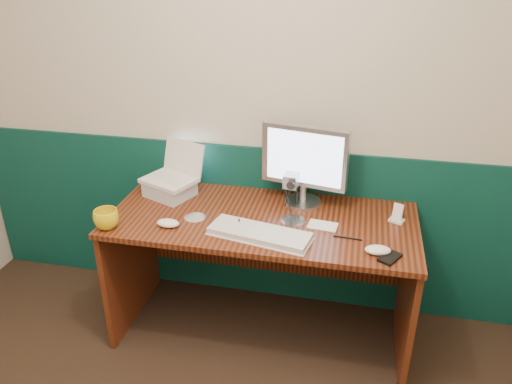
% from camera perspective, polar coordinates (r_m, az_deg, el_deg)
% --- Properties ---
extents(back_wall, '(3.50, 0.04, 2.50)m').
position_cam_1_polar(back_wall, '(2.78, -0.93, 10.10)').
color(back_wall, beige).
rests_on(back_wall, ground).
extents(wainscot, '(3.48, 0.02, 1.00)m').
position_cam_1_polar(wainscot, '(3.06, -0.88, -3.58)').
color(wainscot, '#08362C').
rests_on(wainscot, ground).
extents(desk, '(1.60, 0.70, 0.75)m').
position_cam_1_polar(desk, '(2.81, 0.65, -9.66)').
color(desk, '#341709').
rests_on(desk, ground).
extents(laptop_riser, '(0.30, 0.28, 0.08)m').
position_cam_1_polar(laptop_riser, '(2.86, -9.82, 0.36)').
color(laptop_riser, silver).
rests_on(laptop_riser, desk).
extents(laptop, '(0.34, 0.31, 0.23)m').
position_cam_1_polar(laptop, '(2.80, -10.07, 3.28)').
color(laptop, white).
rests_on(laptop, laptop_riser).
extents(monitor, '(0.48, 0.22, 0.46)m').
position_cam_1_polar(monitor, '(2.67, 5.56, 3.15)').
color(monitor, '#B9B9BE').
rests_on(monitor, desk).
extents(keyboard, '(0.52, 0.26, 0.03)m').
position_cam_1_polar(keyboard, '(2.43, 0.41, -4.84)').
color(keyboard, silver).
rests_on(keyboard, desk).
extents(mouse_right, '(0.13, 0.08, 0.04)m').
position_cam_1_polar(mouse_right, '(2.37, 13.76, -6.46)').
color(mouse_right, white).
rests_on(mouse_right, desk).
extents(mouse_left, '(0.12, 0.07, 0.04)m').
position_cam_1_polar(mouse_left, '(2.55, -10.02, -3.52)').
color(mouse_left, white).
rests_on(mouse_left, desk).
extents(mug, '(0.15, 0.15, 0.10)m').
position_cam_1_polar(mug, '(2.60, -16.74, -2.98)').
color(mug, gold).
rests_on(mug, desk).
extents(camcorder, '(0.11, 0.14, 0.21)m').
position_cam_1_polar(camcorder, '(2.67, 4.06, 0.16)').
color(camcorder, '#A4A4A9').
rests_on(camcorder, desk).
extents(cd_spindle, '(0.12, 0.12, 0.02)m').
position_cam_1_polar(cd_spindle, '(2.51, -1.94, -3.83)').
color(cd_spindle, '#AEB6BF').
rests_on(cd_spindle, desk).
extents(cd_loose_a, '(0.11, 0.11, 0.00)m').
position_cam_1_polar(cd_loose_a, '(2.63, -6.99, -2.89)').
color(cd_loose_a, silver).
rests_on(cd_loose_a, desk).
extents(cd_loose_b, '(0.13, 0.13, 0.00)m').
position_cam_1_polar(cd_loose_b, '(2.59, 4.27, -3.24)').
color(cd_loose_b, '#B4BCC5').
rests_on(cd_loose_b, desk).
extents(pen, '(0.14, 0.02, 0.01)m').
position_cam_1_polar(pen, '(2.46, 10.42, -5.18)').
color(pen, black).
rests_on(pen, desk).
extents(papers, '(0.16, 0.11, 0.00)m').
position_cam_1_polar(papers, '(2.55, 7.63, -3.82)').
color(papers, white).
rests_on(papers, desk).
extents(dock, '(0.09, 0.08, 0.01)m').
position_cam_1_polar(dock, '(2.67, 15.77, -3.13)').
color(dock, white).
rests_on(dock, desk).
extents(music_player, '(0.06, 0.04, 0.09)m').
position_cam_1_polar(music_player, '(2.64, 15.90, -2.18)').
color(music_player, white).
rests_on(music_player, dock).
extents(pda, '(0.12, 0.13, 0.01)m').
position_cam_1_polar(pda, '(2.35, 15.05, -7.25)').
color(pda, black).
rests_on(pda, desk).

